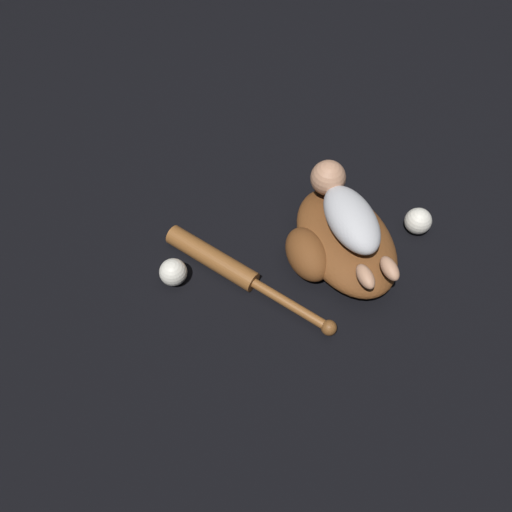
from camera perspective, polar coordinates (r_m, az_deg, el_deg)
ground_plane at (r=1.41m, az=11.26°, el=1.11°), size 6.00×6.00×0.00m
baseball_glove at (r=1.35m, az=9.55°, el=1.46°), size 0.38×0.30×0.10m
baby_figure at (r=1.29m, az=10.35°, el=5.02°), size 0.38×0.13×0.09m
baseball_bat at (r=1.32m, az=-3.17°, el=-1.33°), size 0.45×0.31×0.06m
baseball at (r=1.32m, az=-9.44°, el=-1.83°), size 0.07×0.07×0.07m
baseball_spare at (r=1.46m, az=18.03°, el=3.82°), size 0.07×0.07×0.07m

